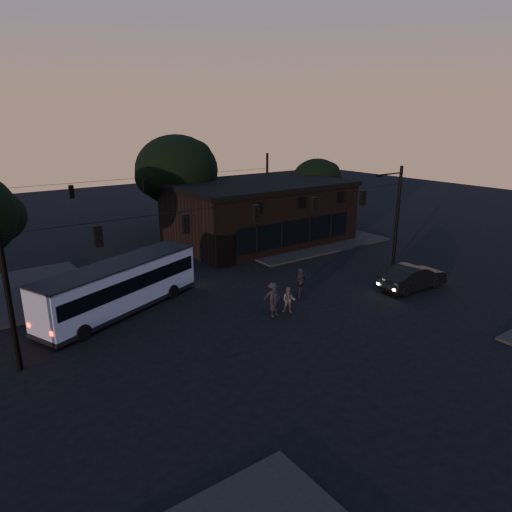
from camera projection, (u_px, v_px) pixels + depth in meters
ground at (300, 326)px, 24.56m from camera, size 120.00×120.00×0.00m
sidewalk_far_right at (297, 239)px, 42.14m from camera, size 14.00×10.00×0.15m
building at (259, 211)px, 41.23m from camera, size 15.40×10.41×5.40m
tree_behind at (177, 170)px, 42.08m from camera, size 7.60×7.60×9.43m
tree_right at (317, 180)px, 47.31m from camera, size 5.20×5.20×6.86m
signal_rig_near at (256, 232)px, 26.38m from camera, size 26.24×0.30×7.50m
signal_rig_far at (146, 199)px, 38.85m from camera, size 26.24×0.30×7.50m
bus at (120, 284)px, 26.11m from camera, size 10.53×6.18×2.93m
car at (413, 277)px, 29.80m from camera, size 5.06×2.02×1.64m
pedestrian_a at (275, 301)px, 25.64m from camera, size 0.69×0.50×1.78m
pedestrian_b at (289, 300)px, 26.13m from camera, size 0.94×0.95×1.55m
pedestrian_c at (301, 283)px, 28.44m from camera, size 1.17×0.64×1.88m
pedestrian_d at (273, 296)px, 26.57m from camera, size 1.21×1.16×1.66m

